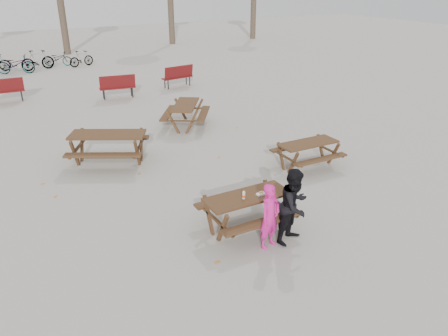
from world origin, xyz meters
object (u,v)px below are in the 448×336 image
main_picnic_table (247,203)px  adult (294,206)px  food_tray (261,194)px  picnic_table_north (109,148)px  picnic_table_far (186,115)px  child (270,216)px  soda_bottle (244,195)px  picnic_table_east (308,154)px

main_picnic_table → adult: size_ratio=1.16×
food_tray → adult: (0.31, -0.71, -0.01)m
adult → picnic_table_north: bearing=89.1°
adult → picnic_table_north: (-2.14, 5.68, -0.34)m
main_picnic_table → picnic_table_far: size_ratio=0.97×
main_picnic_table → child: child is taller
soda_bottle → picnic_table_far: size_ratio=0.09×
food_tray → child: (-0.23, -0.67, -0.12)m
picnic_table_far → child: bearing=-159.0°
food_tray → picnic_table_far: food_tray is taller
child → adult: adult is taller
soda_bottle → picnic_table_north: bearing=106.2°
picnic_table_far → picnic_table_north: bearing=154.3°
child → picnic_table_north: 5.86m
food_tray → adult: size_ratio=0.12×
food_tray → soda_bottle: soda_bottle is taller
adult → picnic_table_east: (2.60, 2.77, -0.42)m
main_picnic_table → picnic_table_east: 3.73m
food_tray → picnic_table_east: bearing=35.3°
child → picnic_table_east: (3.14, 2.73, -0.31)m
food_tray → picnic_table_far: 7.07m
main_picnic_table → food_tray: bearing=-23.9°
soda_bottle → picnic_table_north: size_ratio=0.08×
picnic_table_north → picnic_table_far: bearing=59.2°
soda_bottle → adult: bearing=-46.3°
soda_bottle → picnic_table_north: soda_bottle is taller
food_tray → adult: bearing=-66.2°
food_tray → main_picnic_table: bearing=156.1°
main_picnic_table → picnic_table_far: bearing=76.2°
child → picnic_table_far: size_ratio=0.72×
soda_bottle → picnic_table_east: size_ratio=0.10×
food_tray → picnic_table_north: bearing=110.2°
picnic_table_east → picnic_table_north: 5.56m
child → soda_bottle: bearing=86.2°
child → picnic_table_east: 4.17m
main_picnic_table → soda_bottle: soda_bottle is taller
child → main_picnic_table: bearing=74.6°
main_picnic_table → adult: adult is taller
adult → child: bearing=153.5°
soda_bottle → child: 0.74m
main_picnic_table → picnic_table_far: picnic_table_far is taller
picnic_table_east → picnic_table_north: picnic_table_north is taller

